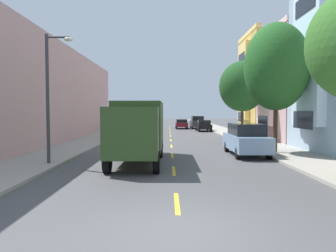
% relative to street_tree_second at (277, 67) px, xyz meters
% --- Properties ---
extents(ground_plane, '(160.00, 160.00, 0.00)m').
position_rel_street_tree_second_xyz_m(ground_plane, '(-6.40, 17.46, -5.40)').
color(ground_plane, '#4C4C4F').
extents(sidewalk_left, '(3.20, 120.00, 0.14)m').
position_rel_street_tree_second_xyz_m(sidewalk_left, '(-13.50, 15.46, -5.33)').
color(sidewalk_left, '#A39E93').
rests_on(sidewalk_left, ground_plane).
extents(sidewalk_right, '(3.20, 120.00, 0.14)m').
position_rel_street_tree_second_xyz_m(sidewalk_right, '(0.70, 15.46, -5.33)').
color(sidewalk_right, '#A39E93').
rests_on(sidewalk_right, ground_plane).
extents(lane_centerline_dashes, '(0.14, 47.20, 0.01)m').
position_rel_street_tree_second_xyz_m(lane_centerline_dashes, '(-6.40, 11.96, -5.39)').
color(lane_centerline_dashes, yellow).
rests_on(lane_centerline_dashes, ground_plane).
extents(townhouse_third_rose, '(10.62, 8.22, 9.92)m').
position_rel_street_tree_second_xyz_m(townhouse_third_rose, '(7.20, 8.55, -0.64)').
color(townhouse_third_rose, '#CC9E9E').
rests_on(townhouse_third_rose, ground_plane).
extents(townhouse_fourth_mustard, '(14.28, 8.22, 11.61)m').
position_rel_street_tree_second_xyz_m(townhouse_fourth_mustard, '(9.03, 16.97, 0.20)').
color(townhouse_fourth_mustard, tan).
rests_on(townhouse_fourth_mustard, ground_plane).
extents(apartment_block_opposite, '(10.00, 36.00, 8.21)m').
position_rel_street_tree_second_xyz_m(apartment_block_opposite, '(-20.10, 7.46, -1.29)').
color(apartment_block_opposite, '#CC9E9E').
rests_on(apartment_block_opposite, ground_plane).
extents(street_tree_second, '(3.93, 3.93, 7.95)m').
position_rel_street_tree_second_xyz_m(street_tree_second, '(0.00, 0.00, 0.00)').
color(street_tree_second, '#47331E').
rests_on(street_tree_second, sidewalk_right).
extents(street_tree_third, '(4.12, 4.12, 7.02)m').
position_rel_street_tree_second_xyz_m(street_tree_third, '(0.00, 8.97, -0.50)').
color(street_tree_third, '#47331E').
rests_on(street_tree_third, sidewalk_right).
extents(street_lamp, '(1.35, 0.28, 6.24)m').
position_rel_street_tree_second_xyz_m(street_lamp, '(-12.34, -4.23, -1.61)').
color(street_lamp, '#38383D').
rests_on(street_lamp, sidewalk_left).
extents(delivery_box_truck, '(2.45, 7.81, 3.17)m').
position_rel_street_tree_second_xyz_m(delivery_box_truck, '(-8.20, -2.93, -3.57)').
color(delivery_box_truck, '#2D471E').
rests_on(delivery_box_truck, ground_plane).
extents(parked_pickup_white, '(2.05, 5.32, 1.73)m').
position_rel_street_tree_second_xyz_m(parked_pickup_white, '(-10.70, 29.84, -4.57)').
color(parked_pickup_white, silver).
rests_on(parked_pickup_white, ground_plane).
extents(parked_wagon_champagne, '(1.89, 4.73, 1.50)m').
position_rel_street_tree_second_xyz_m(parked_wagon_champagne, '(-10.76, 37.29, -4.60)').
color(parked_wagon_champagne, tan).
rests_on(parked_wagon_champagne, ground_plane).
extents(parked_wagon_silver, '(1.83, 4.70, 1.50)m').
position_rel_street_tree_second_xyz_m(parked_wagon_silver, '(-10.85, 19.26, -4.60)').
color(parked_wagon_silver, '#B2B5BA').
rests_on(parked_wagon_silver, ground_plane).
extents(parked_suv_charcoal, '(2.03, 4.83, 1.93)m').
position_rel_street_tree_second_xyz_m(parked_suv_charcoal, '(-2.16, 29.29, -4.41)').
color(parked_suv_charcoal, '#333338').
rests_on(parked_suv_charcoal, ground_plane).
extents(parked_hatchback_orange, '(1.76, 4.01, 1.50)m').
position_rel_street_tree_second_xyz_m(parked_hatchback_orange, '(-10.86, 9.31, -4.64)').
color(parked_hatchback_orange, orange).
rests_on(parked_hatchback_orange, ground_plane).
extents(parked_hatchback_black, '(1.85, 4.05, 1.50)m').
position_rel_street_tree_second_xyz_m(parked_hatchback_black, '(-1.94, 22.55, -4.64)').
color(parked_hatchback_black, black).
rests_on(parked_hatchback_black, ground_plane).
extents(parked_suv_sky, '(1.98, 4.81, 1.93)m').
position_rel_street_tree_second_xyz_m(parked_suv_sky, '(-1.92, -0.47, -4.41)').
color(parked_suv_sky, '#7A9EC6').
rests_on(parked_suv_sky, ground_plane).
extents(moving_burgundy_sedan, '(1.80, 4.50, 1.43)m').
position_rel_street_tree_second_xyz_m(moving_burgundy_sedan, '(-4.60, 28.86, -4.65)').
color(moving_burgundy_sedan, maroon).
rests_on(moving_burgundy_sedan, ground_plane).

